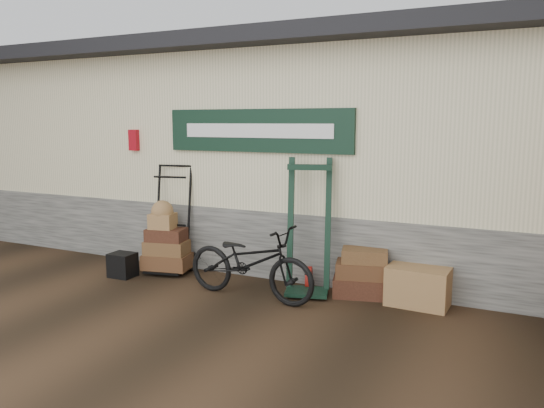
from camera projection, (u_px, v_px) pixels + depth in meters
The scene contains 8 objects.
ground at pixel (242, 303), 6.10m from camera, with size 80.00×80.00×0.00m, color black.
station_building at pixel (326, 151), 8.29m from camera, with size 14.40×4.10×3.20m.
porter_trolley at pixel (171, 218), 7.33m from camera, with size 0.75×0.56×1.50m, color black, non-canonical shape.
green_barrow at pixel (309, 227), 6.36m from camera, with size 0.59×0.50×1.63m, color black, non-canonical shape.
suitcase_stack at pixel (362, 272), 6.31m from camera, with size 0.66×0.42×0.59m, color #371C11, non-canonical shape.
wicker_hamper at pixel (418, 286), 6.00m from camera, with size 0.68×0.44×0.44m, color brown.
black_trunk at pixel (123, 265), 7.11m from camera, with size 0.32×0.28×0.32m, color black.
bicycle at pixel (250, 258), 6.19m from camera, with size 1.68×0.59×0.98m, color black.
Camera 1 is at (2.84, -5.12, 2.07)m, focal length 35.00 mm.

